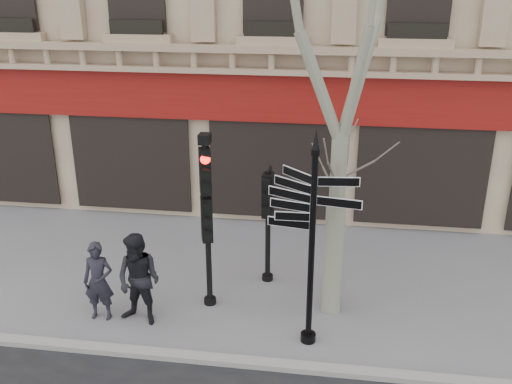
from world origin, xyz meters
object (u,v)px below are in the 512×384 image
traffic_signal_main (207,201)px  pedestrian_b (139,280)px  pedestrian_a (99,281)px  fingerpost (313,205)px  traffic_signal_secondary (268,207)px

traffic_signal_main → pedestrian_b: traffic_signal_main is taller
traffic_signal_main → pedestrian_a: bearing=-176.9°
pedestrian_a → pedestrian_b: 0.88m
fingerpost → traffic_signal_secondary: fingerpost is taller
pedestrian_a → traffic_signal_secondary: bearing=27.9°
traffic_signal_main → traffic_signal_secondary: (1.10, 1.18, -0.56)m
pedestrian_a → pedestrian_b: size_ratio=0.87×
pedestrian_b → traffic_signal_main: bearing=48.1°
pedestrian_a → pedestrian_b: (0.87, -0.04, 0.12)m
fingerpost → traffic_signal_secondary: (-1.07, 2.20, -1.02)m
fingerpost → pedestrian_b: bearing=-163.7°
traffic_signal_main → pedestrian_a: size_ratio=2.23×
traffic_signal_secondary → pedestrian_b: traffic_signal_secondary is taller
traffic_signal_secondary → pedestrian_b: (-2.33, -2.04, -0.86)m
pedestrian_a → fingerpost: bearing=-6.9°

